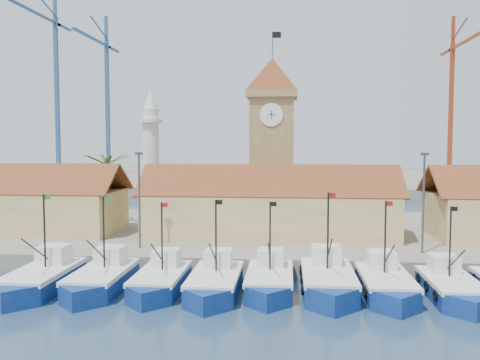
# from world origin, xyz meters

# --- Properties ---
(ground) EXTENTS (400.00, 400.00, 0.00)m
(ground) POSITION_xyz_m (0.00, 0.00, 0.00)
(ground) COLOR #1B2F49
(ground) RESTS_ON ground
(quay) EXTENTS (140.00, 32.00, 1.50)m
(quay) POSITION_xyz_m (0.00, 24.00, 0.75)
(quay) COLOR gray
(quay) RESTS_ON ground
(terminal) EXTENTS (240.00, 80.00, 2.00)m
(terminal) POSITION_xyz_m (0.00, 110.00, 1.00)
(terminal) COLOR gray
(terminal) RESTS_ON ground
(boat_0) EXTENTS (3.79, 10.37, 7.85)m
(boat_0) POSITION_xyz_m (-17.06, 2.07, 0.81)
(boat_0) COLOR navy
(boat_0) RESTS_ON ground
(boat_1) EXTENTS (3.67, 10.06, 7.61)m
(boat_1) POSITION_xyz_m (-12.45, 2.52, 0.79)
(boat_1) COLOR navy
(boat_1) RESTS_ON ground
(boat_2) EXTENTS (3.47, 9.51, 7.20)m
(boat_2) POSITION_xyz_m (-7.85, 2.69, 0.74)
(boat_2) COLOR navy
(boat_2) RESTS_ON ground
(boat_3) EXTENTS (3.63, 9.94, 7.52)m
(boat_3) POSITION_xyz_m (-3.56, 2.31, 0.78)
(boat_3) COLOR navy
(boat_3) RESTS_ON ground
(boat_4) EXTENTS (3.52, 9.64, 7.29)m
(boat_4) POSITION_xyz_m (0.54, 3.31, 0.75)
(boat_4) COLOR navy
(boat_4) RESTS_ON ground
(boat_5) EXTENTS (3.89, 10.66, 8.07)m
(boat_5) POSITION_xyz_m (4.98, 3.30, 0.83)
(boat_5) COLOR navy
(boat_5) RESTS_ON ground
(boat_6) EXTENTS (3.60, 9.87, 7.47)m
(boat_6) POSITION_xyz_m (9.24, 2.99, 0.77)
(boat_6) COLOR navy
(boat_6) RESTS_ON ground
(boat_7) EXTENTS (3.45, 9.45, 7.15)m
(boat_7) POSITION_xyz_m (13.87, 2.59, 0.74)
(boat_7) COLOR navy
(boat_7) RESTS_ON ground
(hall_center) EXTENTS (27.04, 10.13, 7.61)m
(hall_center) POSITION_xyz_m (0.00, 20.00, 3.99)
(hall_center) COLOR #EACC80
(hall_center) RESTS_ON quay
(clock_tower) EXTENTS (5.80, 5.80, 22.70)m
(clock_tower) POSITION_xyz_m (0.00, 26.00, 11.96)
(clock_tower) COLOR #A48C54
(clock_tower) RESTS_ON quay
(minaret) EXTENTS (3.00, 3.00, 16.30)m
(minaret) POSITION_xyz_m (-15.00, 28.00, 9.73)
(minaret) COLOR silver
(minaret) RESTS_ON quay
(palm_tree) EXTENTS (5.60, 5.03, 8.39)m
(palm_tree) POSITION_xyz_m (-20.00, 26.00, 6.25)
(palm_tree) COLOR brown
(palm_tree) RESTS_ON quay
(lamp_posts) EXTENTS (80.70, 0.25, 9.03)m
(lamp_posts) POSITION_xyz_m (0.50, 12.00, 6.48)
(lamp_posts) COLOR #3F3F44
(lamp_posts) RESTS_ON quay
(crane_blue_far) EXTENTS (1.00, 35.57, 48.81)m
(crane_blue_far) POSITION_xyz_m (-59.69, 100.37, 29.30)
(crane_blue_far) COLOR #2B5284
(crane_blue_far) RESTS_ON terminal
(crane_blue_near) EXTENTS (1.00, 32.91, 43.70)m
(crane_blue_near) POSITION_xyz_m (-47.93, 106.60, 26.27)
(crane_blue_near) COLOR #2B5284
(crane_blue_near) RESTS_ON terminal
(crane_red_right) EXTENTS (1.00, 30.68, 41.04)m
(crane_red_right) POSITION_xyz_m (43.35, 103.85, 24.62)
(crane_red_right) COLOR maroon
(crane_red_right) RESTS_ON terminal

